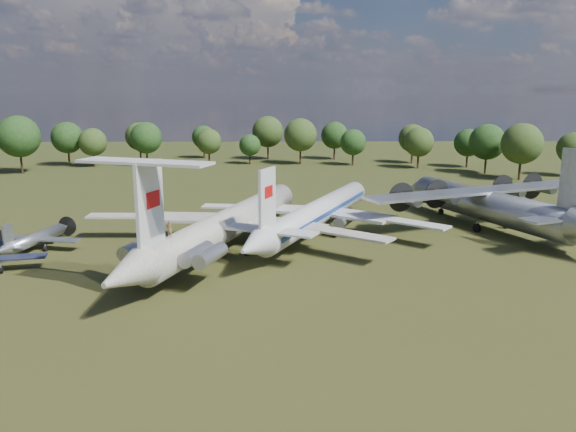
{
  "coord_description": "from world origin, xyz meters",
  "views": [
    {
      "loc": [
        9.63,
        -68.43,
        19.59
      ],
      "look_at": [
        10.84,
        -3.7,
        5.0
      ],
      "focal_mm": 35.0,
      "sensor_mm": 36.0,
      "label": 1
    }
  ],
  "objects_px": {
    "person_on_il62": "(169,229)",
    "small_prop_northwest": "(36,241)",
    "an12_transport": "(487,210)",
    "tu104_jet": "(318,217)",
    "il62_airliner": "(230,229)"
  },
  "relations": [
    {
      "from": "il62_airliner",
      "to": "an12_transport",
      "type": "bearing_deg",
      "value": 35.04
    },
    {
      "from": "an12_transport",
      "to": "person_on_il62",
      "type": "bearing_deg",
      "value": -171.74
    },
    {
      "from": "tu104_jet",
      "to": "small_prop_northwest",
      "type": "height_order",
      "value": "tu104_jet"
    },
    {
      "from": "il62_airliner",
      "to": "tu104_jet",
      "type": "relative_size",
      "value": 1.12
    },
    {
      "from": "an12_transport",
      "to": "tu104_jet",
      "type": "bearing_deg",
      "value": 163.94
    },
    {
      "from": "il62_airliner",
      "to": "small_prop_northwest",
      "type": "bearing_deg",
      "value": -160.34
    },
    {
      "from": "person_on_il62",
      "to": "small_prop_northwest",
      "type": "bearing_deg",
      "value": -25.49
    },
    {
      "from": "tu104_jet",
      "to": "an12_transport",
      "type": "xyz_separation_m",
      "value": [
        24.48,
        2.48,
        0.4
      ]
    },
    {
      "from": "an12_transport",
      "to": "person_on_il62",
      "type": "relative_size",
      "value": 25.76
    },
    {
      "from": "il62_airliner",
      "to": "person_on_il62",
      "type": "xyz_separation_m",
      "value": [
        -4.89,
        -13.76,
        3.43
      ]
    },
    {
      "from": "person_on_il62",
      "to": "il62_airliner",
      "type": "bearing_deg",
      "value": -99.76
    },
    {
      "from": "an12_transport",
      "to": "small_prop_northwest",
      "type": "height_order",
      "value": "an12_transport"
    },
    {
      "from": "tu104_jet",
      "to": "small_prop_northwest",
      "type": "bearing_deg",
      "value": -143.62
    },
    {
      "from": "tu104_jet",
      "to": "person_on_il62",
      "type": "xyz_separation_m",
      "value": [
        -16.48,
        -21.27,
        3.66
      ]
    },
    {
      "from": "small_prop_northwest",
      "to": "tu104_jet",
      "type": "bearing_deg",
      "value": 24.87
    }
  ]
}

